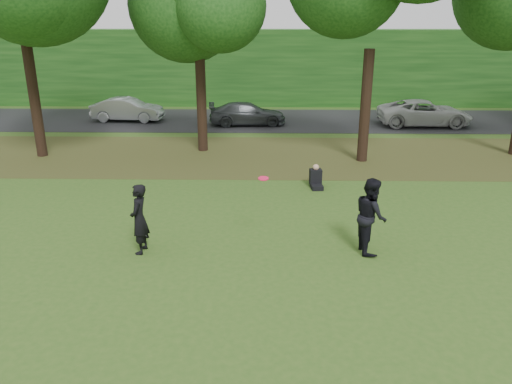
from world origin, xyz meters
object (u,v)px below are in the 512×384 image
player_left (139,219)px  player_right (371,215)px  seated_person (316,179)px  frisbee (263,178)px

player_left → player_right: player_right is taller
player_left → seated_person: player_left is taller
player_left → frisbee: frisbee is taller
player_right → frisbee: player_right is taller
player_right → seated_person: bearing=4.6°
frisbee → seated_person: 5.55m
frisbee → seated_person: bearing=69.4°
player_right → seated_person: 5.30m
player_left → frisbee: size_ratio=5.24×
player_right → seated_person: player_right is taller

